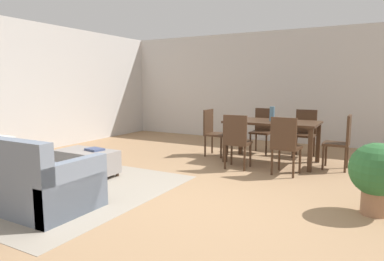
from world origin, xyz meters
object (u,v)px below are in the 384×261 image
couch (8,178)px  dining_chair_near_left (237,139)px  dining_chair_near_right (285,143)px  dining_chair_far_left (263,128)px  dining_table (272,126)px  dining_chair_far_right (305,130)px  potted_plant (377,173)px  book_on_ottoman (95,149)px  dining_chair_head_east (342,139)px  vase_centerpiece (272,114)px  dining_chair_head_west (213,130)px  ottoman_table (87,161)px

couch → dining_chair_near_left: size_ratio=2.47×
dining_chair_near_right → dining_chair_far_left: bearing=118.2°
dining_table → dining_chair_far_left: (-0.42, 0.79, -0.15)m
couch → dining_chair_far_right: bearing=59.4°
dining_chair_far_right → potted_plant: size_ratio=1.15×
dining_table → book_on_ottoman: dining_table is taller
dining_chair_head_east → vase_centerpiece: (-1.18, -0.02, 0.37)m
dining_table → dining_chair_far_left: dining_chair_far_left is taller
dining_chair_far_left → dining_chair_head_east: bearing=-26.2°
dining_chair_far_right → vase_centerpiece: bearing=-117.7°
dining_chair_near_right → dining_chair_far_left: (-0.85, 1.59, 0.00)m
dining_chair_far_right → dining_chair_head_west: (-1.63, -0.80, 0.00)m
dining_chair_far_right → vase_centerpiece: 1.01m
dining_chair_near_left → dining_chair_far_left: bearing=91.6°
dining_table → dining_chair_near_right: (0.43, -0.80, -0.15)m
dining_chair_near_left → dining_chair_head_east: 1.74m
couch → ottoman_table: size_ratio=2.41×
dining_chair_near_right → dining_chair_head_east: same height
vase_centerpiece → dining_chair_far_right: bearing=62.3°
ottoman_table → vase_centerpiece: (2.23, 2.32, 0.66)m
couch → dining_chair_far_left: bearing=68.0°
dining_chair_far_left → dining_chair_head_east: (1.59, -0.78, 0.00)m
dining_chair_far_right → potted_plant: bearing=-65.1°
dining_chair_near_right → ottoman_table: bearing=-150.1°
book_on_ottoman → potted_plant: potted_plant is taller
dining_chair_far_right → book_on_ottoman: 4.01m
dining_chair_near_left → dining_chair_head_west: bearing=135.7°
dining_chair_head_east → potted_plant: 2.02m
dining_chair_far_left → ottoman_table: bearing=-120.2°
dining_chair_far_left → dining_chair_far_right: size_ratio=1.00×
dining_chair_near_left → dining_chair_far_right: same height
book_on_ottoman → dining_chair_head_west: bearing=68.1°
dining_chair_head_east → vase_centerpiece: vase_centerpiece is taller
vase_centerpiece → dining_chair_head_west: bearing=178.6°
dining_chair_near_left → dining_chair_head_west: 1.16m
dining_chair_far_right → dining_chair_head_east: bearing=-47.5°
dining_chair_far_left → dining_chair_far_right: bearing=1.8°
dining_chair_near_left → dining_chair_near_right: (0.81, -0.01, 0.00)m
couch → dining_chair_far_right: dining_chair_far_right is taller
dining_chair_near_left → dining_chair_head_east: bearing=27.3°
dining_chair_far_right → dining_chair_near_right: bearing=-89.8°
ottoman_table → book_on_ottoman: size_ratio=3.63×
dining_table → dining_chair_head_west: bearing=179.1°
dining_table → vase_centerpiece: (-0.01, -0.01, 0.22)m
book_on_ottoman → ottoman_table: bearing=-152.6°
dining_chair_far_left → dining_chair_head_west: size_ratio=1.00×
book_on_ottoman → potted_plant: (3.82, 0.33, 0.05)m
dining_table → dining_chair_far_left: bearing=117.8°
ottoman_table → dining_chair_near_right: (2.67, 1.53, 0.29)m
vase_centerpiece → potted_plant: (1.71, -1.93, -0.42)m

